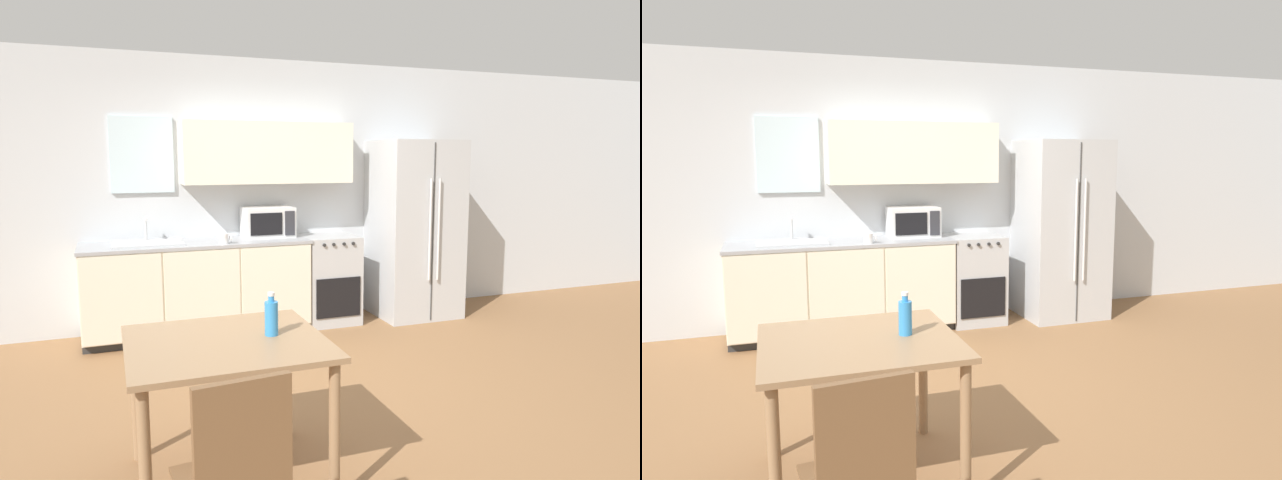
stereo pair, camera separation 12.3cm
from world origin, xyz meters
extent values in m
plane|color=olive|center=(0.00, 0.00, 0.00)|extent=(12.00, 12.00, 0.00)
cube|color=silver|center=(0.00, 2.03, 1.35)|extent=(12.00, 0.06, 2.70)
cube|color=silver|center=(-0.92, 1.99, 1.74)|extent=(0.58, 0.04, 0.72)
cube|color=silver|center=(0.29, 1.84, 1.76)|extent=(1.72, 0.32, 0.61)
cube|color=#333333|center=(-0.47, 1.73, 0.04)|extent=(2.11, 0.55, 0.08)
cube|color=silver|center=(-0.47, 1.70, 0.48)|extent=(2.11, 0.61, 0.80)
cube|color=silver|center=(-1.17, 1.38, 0.48)|extent=(0.68, 0.01, 0.78)
cube|color=silver|center=(-0.47, 1.38, 0.48)|extent=(0.68, 0.01, 0.78)
cube|color=silver|center=(0.24, 1.38, 0.48)|extent=(0.68, 0.01, 0.78)
cube|color=#9EA0A5|center=(-0.47, 1.70, 0.90)|extent=(2.13, 0.64, 0.03)
cube|color=#B7BABC|center=(0.88, 1.70, 0.46)|extent=(0.55, 0.61, 0.91)
cube|color=black|center=(0.88, 1.39, 0.32)|extent=(0.47, 0.01, 0.40)
cylinder|color=#262626|center=(0.72, 1.38, 0.86)|extent=(0.03, 0.02, 0.03)
cylinder|color=#262626|center=(0.82, 1.38, 0.86)|extent=(0.03, 0.02, 0.03)
cylinder|color=#262626|center=(0.93, 1.38, 0.86)|extent=(0.03, 0.02, 0.03)
cylinder|color=#262626|center=(1.03, 1.38, 0.86)|extent=(0.03, 0.02, 0.03)
cube|color=silver|center=(1.85, 1.62, 0.94)|extent=(0.85, 0.76, 1.89)
cube|color=#3F3F3F|center=(1.85, 1.23, 0.94)|extent=(0.01, 0.01, 1.83)
cylinder|color=silver|center=(1.80, 1.21, 0.98)|extent=(0.02, 0.02, 1.04)
cylinder|color=silver|center=(1.90, 1.21, 0.98)|extent=(0.02, 0.02, 1.04)
cube|color=#B7BABC|center=(-0.92, 1.70, 0.92)|extent=(0.64, 0.44, 0.02)
cylinder|color=silver|center=(-0.92, 1.87, 1.04)|extent=(0.02, 0.02, 0.22)
cylinder|color=silver|center=(-0.92, 1.80, 1.14)|extent=(0.02, 0.14, 0.02)
cube|color=silver|center=(0.26, 1.80, 1.06)|extent=(0.50, 0.35, 0.30)
cube|color=black|center=(0.20, 1.62, 1.06)|extent=(0.32, 0.01, 0.22)
cube|color=#2D2D33|center=(0.44, 1.62, 1.06)|extent=(0.10, 0.01, 0.24)
cylinder|color=white|center=(-0.25, 1.48, 0.96)|extent=(0.08, 0.08, 0.09)
torus|color=white|center=(-0.18, 1.48, 0.96)|extent=(0.02, 0.07, 0.07)
cube|color=#997551|center=(-0.71, -0.94, 0.76)|extent=(1.00, 0.92, 0.03)
cylinder|color=#997551|center=(-1.15, -1.34, 0.37)|extent=(0.06, 0.06, 0.75)
cylinder|color=#997551|center=(-0.26, -1.34, 0.37)|extent=(0.06, 0.06, 0.75)
cylinder|color=#997551|center=(-1.15, -0.54, 0.37)|extent=(0.06, 0.06, 0.75)
cylinder|color=#997551|center=(-0.26, -0.54, 0.37)|extent=(0.06, 0.06, 0.75)
cube|color=brown|center=(-0.83, -1.86, 0.69)|extent=(0.37, 0.07, 0.48)
cylinder|color=#338CD8|center=(-0.46, -0.94, 0.87)|extent=(0.07, 0.07, 0.18)
cylinder|color=#338CD8|center=(-0.46, -0.94, 0.97)|extent=(0.03, 0.03, 0.03)
cylinder|color=white|center=(-0.46, -0.94, 1.00)|extent=(0.04, 0.04, 0.02)
camera|label=1|loc=(-1.24, -3.76, 1.71)|focal=32.00mm
camera|label=2|loc=(-1.13, -3.80, 1.71)|focal=32.00mm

